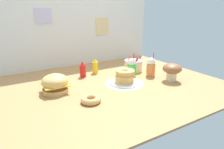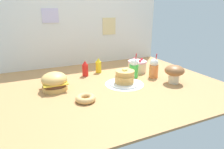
# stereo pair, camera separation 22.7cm
# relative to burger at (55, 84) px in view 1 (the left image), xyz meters

# --- Properties ---
(ground_plane) EXTENTS (2.48, 2.00, 0.02)m
(ground_plane) POSITION_rel_burger_xyz_m (0.61, -0.10, -0.10)
(ground_plane) COLOR #B27F4C
(back_wall) EXTENTS (2.48, 0.04, 1.06)m
(back_wall) POSITION_rel_burger_xyz_m (0.61, 0.89, 0.44)
(back_wall) COLOR silver
(back_wall) RESTS_ON ground_plane
(doily_mat) EXTENTS (0.45, 0.45, 0.00)m
(doily_mat) POSITION_rel_burger_xyz_m (0.75, -0.16, -0.09)
(doily_mat) COLOR white
(doily_mat) RESTS_ON ground_plane
(burger) EXTENTS (0.27, 0.27, 0.19)m
(burger) POSITION_rel_burger_xyz_m (0.00, 0.00, 0.00)
(burger) COLOR #DBA859
(burger) RESTS_ON ground_plane
(pancake_stack) EXTENTS (0.34, 0.34, 0.18)m
(pancake_stack) POSITION_rel_burger_xyz_m (0.75, -0.16, -0.02)
(pancake_stack) COLOR white
(pancake_stack) RESTS_ON doily_mat
(layer_cake) EXTENTS (0.25, 0.25, 0.18)m
(layer_cake) POSITION_rel_burger_xyz_m (1.14, 0.19, -0.01)
(layer_cake) COLOR beige
(layer_cake) RESTS_ON ground_plane
(ketchup_bottle) EXTENTS (0.08, 0.08, 0.20)m
(ketchup_bottle) POSITION_rel_burger_xyz_m (0.44, 0.31, 0.00)
(ketchup_bottle) COLOR red
(ketchup_bottle) RESTS_ON ground_plane
(mustard_bottle) EXTENTS (0.08, 0.08, 0.20)m
(mustard_bottle) POSITION_rel_burger_xyz_m (0.64, 0.37, 0.00)
(mustard_bottle) COLOR yellow
(mustard_bottle) RESTS_ON ground_plane
(cream_soda_cup) EXTENTS (0.11, 0.11, 0.30)m
(cream_soda_cup) POSITION_rel_burger_xyz_m (0.97, 0.00, 0.03)
(cream_soda_cup) COLOR green
(cream_soda_cup) RESTS_ON ground_plane
(orange_float_cup) EXTENTS (0.11, 0.11, 0.30)m
(orange_float_cup) POSITION_rel_burger_xyz_m (1.20, -0.11, 0.03)
(orange_float_cup) COLOR orange
(orange_float_cup) RESTS_ON ground_plane
(donut_pink_glaze) EXTENTS (0.19, 0.19, 0.06)m
(donut_pink_glaze) POSITION_rel_burger_xyz_m (0.21, -0.41, -0.06)
(donut_pink_glaze) COLOR tan
(donut_pink_glaze) RESTS_ON ground_plane
(mushroom_stool) EXTENTS (0.22, 0.22, 0.21)m
(mushroom_stool) POSITION_rel_burger_xyz_m (1.29, -0.37, 0.04)
(mushroom_stool) COLOR beige
(mushroom_stool) RESTS_ON ground_plane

